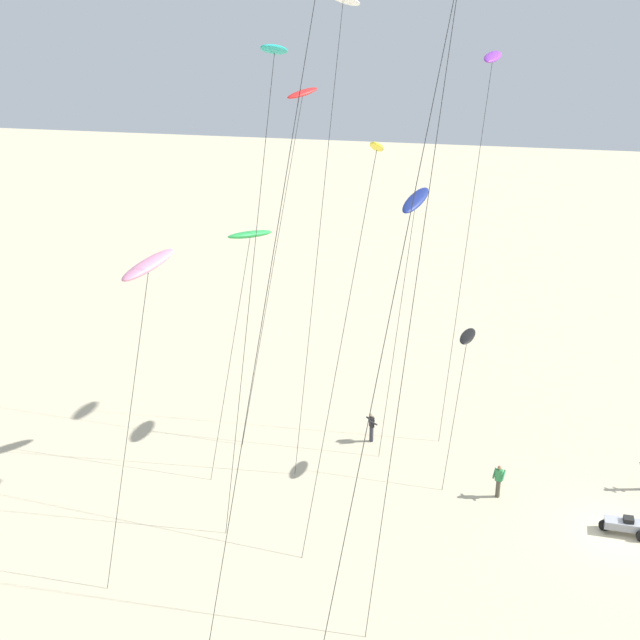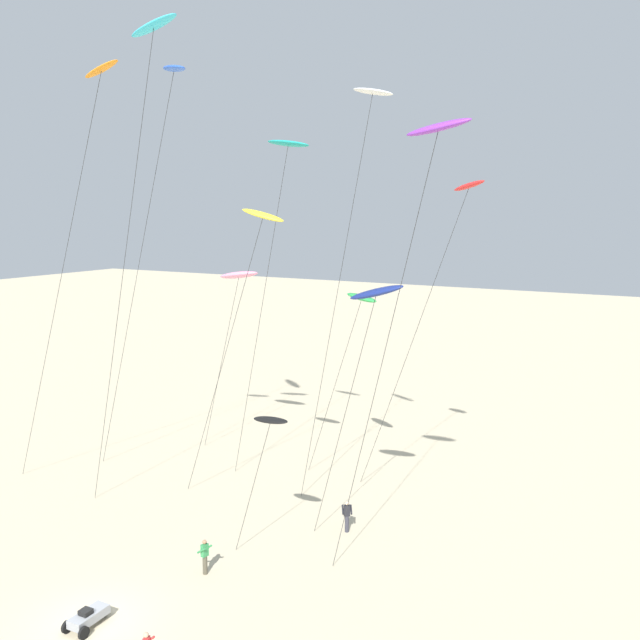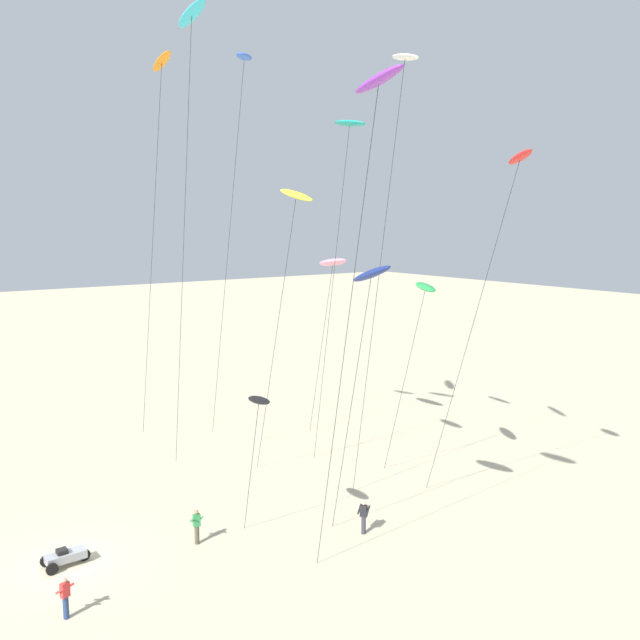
{
  "view_description": "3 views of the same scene",
  "coord_description": "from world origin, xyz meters",
  "px_view_note": "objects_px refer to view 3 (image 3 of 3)",
  "views": [
    {
      "loc": [
        -33.3,
        3.9,
        20.98
      ],
      "look_at": [
        2.62,
        14.54,
        7.71
      ],
      "focal_mm": 45.82,
      "sensor_mm": 36.0,
      "label": 1
    },
    {
      "loc": [
        21.12,
        -18.65,
        16.63
      ],
      "look_at": [
        3.95,
        12.13,
        11.15
      ],
      "focal_mm": 39.75,
      "sensor_mm": 36.0,
      "label": 2
    },
    {
      "loc": [
        29.62,
        -7.48,
        15.04
      ],
      "look_at": [
        1.04,
        12.95,
        9.97
      ],
      "focal_mm": 38.23,
      "sensor_mm": 36.0,
      "label": 3
    }
  ],
  "objects_px": {
    "kite_purple": "(378,85)",
    "kite_teal": "(349,128)",
    "kite_flyer_nearest": "(364,516)",
    "kite_flyer_furthest": "(197,526)",
    "kite_blue": "(244,61)",
    "kite_yellow": "(295,199)",
    "kite_orange": "(161,76)",
    "kite_red": "(518,163)",
    "beach_buggy": "(65,557)",
    "kite_white": "(404,66)",
    "kite_green": "(425,288)",
    "kite_flyer_middle": "(65,597)",
    "kite_pink": "(333,263)",
    "kite_cyan": "(191,23)",
    "kite_navy": "(371,275)",
    "kite_black": "(259,401)"
  },
  "relations": [
    {
      "from": "kite_green",
      "to": "kite_pink",
      "type": "bearing_deg",
      "value": 176.06
    },
    {
      "from": "kite_white",
      "to": "beach_buggy",
      "type": "height_order",
      "value": "kite_white"
    },
    {
      "from": "kite_yellow",
      "to": "kite_flyer_middle",
      "type": "distance_m",
      "value": 20.27
    },
    {
      "from": "kite_navy",
      "to": "kite_flyer_furthest",
      "type": "xyz_separation_m",
      "value": [
        -5.95,
        -5.52,
        -11.92
      ]
    },
    {
      "from": "kite_orange",
      "to": "kite_purple",
      "type": "relative_size",
      "value": 1.18
    },
    {
      "from": "kite_orange",
      "to": "kite_purple",
      "type": "height_order",
      "value": "kite_orange"
    },
    {
      "from": "kite_flyer_nearest",
      "to": "beach_buggy",
      "type": "distance_m",
      "value": 13.75
    },
    {
      "from": "kite_yellow",
      "to": "kite_orange",
      "type": "bearing_deg",
      "value": -149.44
    },
    {
      "from": "kite_navy",
      "to": "kite_flyer_furthest",
      "type": "relative_size",
      "value": 8.09
    },
    {
      "from": "kite_black",
      "to": "kite_flyer_middle",
      "type": "xyz_separation_m",
      "value": [
        0.4,
        -8.85,
        -6.19
      ]
    },
    {
      "from": "kite_pink",
      "to": "kite_black",
      "type": "distance_m",
      "value": 16.01
    },
    {
      "from": "kite_purple",
      "to": "kite_teal",
      "type": "xyz_separation_m",
      "value": [
        -11.59,
        7.81,
        0.45
      ]
    },
    {
      "from": "kite_white",
      "to": "kite_teal",
      "type": "height_order",
      "value": "kite_white"
    },
    {
      "from": "kite_red",
      "to": "kite_purple",
      "type": "bearing_deg",
      "value": -79.37
    },
    {
      "from": "kite_flyer_nearest",
      "to": "kite_flyer_furthest",
      "type": "xyz_separation_m",
      "value": [
        -3.75,
        -7.05,
        0.0
      ]
    },
    {
      "from": "kite_pink",
      "to": "kite_red",
      "type": "xyz_separation_m",
      "value": [
        15.57,
        -1.32,
        5.22
      ]
    },
    {
      "from": "kite_orange",
      "to": "kite_yellow",
      "type": "height_order",
      "value": "kite_orange"
    },
    {
      "from": "kite_white",
      "to": "kite_flyer_nearest",
      "type": "distance_m",
      "value": 21.25
    },
    {
      "from": "kite_cyan",
      "to": "kite_flyer_middle",
      "type": "bearing_deg",
      "value": -52.96
    },
    {
      "from": "kite_orange",
      "to": "kite_red",
      "type": "distance_m",
      "value": 19.24
    },
    {
      "from": "kite_pink",
      "to": "kite_flyer_middle",
      "type": "height_order",
      "value": "kite_pink"
    },
    {
      "from": "kite_green",
      "to": "kite_navy",
      "type": "relative_size",
      "value": 0.88
    },
    {
      "from": "kite_orange",
      "to": "kite_red",
      "type": "xyz_separation_m",
      "value": [
        15.57,
        10.1,
        -5.09
      ]
    },
    {
      "from": "kite_blue",
      "to": "beach_buggy",
      "type": "xyz_separation_m",
      "value": [
        5.24,
        -12.36,
        -23.49
      ]
    },
    {
      "from": "kite_pink",
      "to": "kite_cyan",
      "type": "bearing_deg",
      "value": -73.18
    },
    {
      "from": "kite_black",
      "to": "kite_flyer_middle",
      "type": "height_order",
      "value": "kite_black"
    },
    {
      "from": "kite_cyan",
      "to": "kite_yellow",
      "type": "distance_m",
      "value": 9.96
    },
    {
      "from": "kite_orange",
      "to": "kite_blue",
      "type": "distance_m",
      "value": 4.8
    },
    {
      "from": "kite_blue",
      "to": "kite_yellow",
      "type": "relative_size",
      "value": 1.46
    },
    {
      "from": "kite_white",
      "to": "kite_flyer_nearest",
      "type": "relative_size",
      "value": 13.7
    },
    {
      "from": "kite_black",
      "to": "beach_buggy",
      "type": "relative_size",
      "value": 3.57
    },
    {
      "from": "kite_pink",
      "to": "kite_white",
      "type": "bearing_deg",
      "value": -21.68
    },
    {
      "from": "kite_teal",
      "to": "beach_buggy",
      "type": "bearing_deg",
      "value": -88.95
    },
    {
      "from": "kite_flyer_furthest",
      "to": "beach_buggy",
      "type": "relative_size",
      "value": 0.81
    },
    {
      "from": "kite_yellow",
      "to": "kite_black",
      "type": "xyz_separation_m",
      "value": [
        3.03,
        -4.04,
        -9.07
      ]
    },
    {
      "from": "kite_navy",
      "to": "kite_cyan",
      "type": "height_order",
      "value": "kite_cyan"
    },
    {
      "from": "kite_cyan",
      "to": "kite_flyer_middle",
      "type": "height_order",
      "value": "kite_cyan"
    },
    {
      "from": "kite_pink",
      "to": "kite_orange",
      "type": "xyz_separation_m",
      "value": [
        0.01,
        -11.43,
        10.32
      ]
    },
    {
      "from": "kite_yellow",
      "to": "kite_flyer_middle",
      "type": "relative_size",
      "value": 10.1
    },
    {
      "from": "kite_navy",
      "to": "kite_teal",
      "type": "relative_size",
      "value": 0.65
    },
    {
      "from": "kite_blue",
      "to": "kite_yellow",
      "type": "xyz_separation_m",
      "value": [
        5.96,
        -0.54,
        -7.77
      ]
    },
    {
      "from": "kite_red",
      "to": "kite_teal",
      "type": "bearing_deg",
      "value": -168.84
    },
    {
      "from": "kite_yellow",
      "to": "kite_flyer_furthest",
      "type": "bearing_deg",
      "value": -83.12
    },
    {
      "from": "kite_flyer_middle",
      "to": "kite_flyer_furthest",
      "type": "xyz_separation_m",
      "value": [
        -2.69,
        6.74,
        0.0
      ]
    },
    {
      "from": "beach_buggy",
      "to": "kite_green",
      "type": "bearing_deg",
      "value": 80.57
    },
    {
      "from": "kite_green",
      "to": "kite_cyan",
      "type": "height_order",
      "value": "kite_cyan"
    },
    {
      "from": "kite_red",
      "to": "beach_buggy",
      "type": "xyz_separation_m",
      "value": [
        -9.47,
        -17.89,
        -17.2
      ]
    },
    {
      "from": "kite_purple",
      "to": "kite_flyer_furthest",
      "type": "xyz_separation_m",
      "value": [
        -9.83,
        -2.49,
        -18.69
      ]
    },
    {
      "from": "kite_orange",
      "to": "kite_cyan",
      "type": "height_order",
      "value": "kite_cyan"
    },
    {
      "from": "kite_blue",
      "to": "kite_flyer_furthest",
      "type": "height_order",
      "value": "kite_blue"
    }
  ]
}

